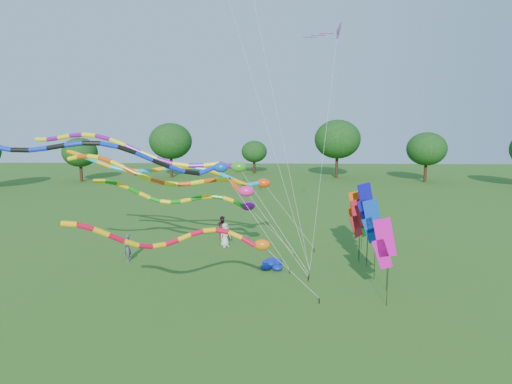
{
  "coord_description": "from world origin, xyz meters",
  "views": [
    {
      "loc": [
        0.27,
        -19.74,
        8.49
      ],
      "look_at": [
        -0.61,
        4.35,
        4.8
      ],
      "focal_mm": 30.0,
      "sensor_mm": 36.0,
      "label": 1
    }
  ],
  "objects_px": {
    "blue_nylon_heap": "(271,265)",
    "person_b": "(127,248)",
    "person_a": "(225,235)",
    "person_c": "(222,228)",
    "tube_kite_orange": "(179,178)",
    "tube_kite_red": "(197,239)"
  },
  "relations": [
    {
      "from": "tube_kite_red",
      "to": "person_b",
      "type": "xyz_separation_m",
      "value": [
        -5.91,
        8.05,
        -2.78
      ]
    },
    {
      "from": "person_c",
      "to": "person_a",
      "type": "bearing_deg",
      "value": 158.77
    },
    {
      "from": "person_b",
      "to": "person_c",
      "type": "relative_size",
      "value": 0.99
    },
    {
      "from": "blue_nylon_heap",
      "to": "person_c",
      "type": "height_order",
      "value": "person_c"
    },
    {
      "from": "tube_kite_orange",
      "to": "person_a",
      "type": "xyz_separation_m",
      "value": [
        2.01,
        5.43,
        -4.72
      ]
    },
    {
      "from": "tube_kite_orange",
      "to": "person_b",
      "type": "height_order",
      "value": "tube_kite_orange"
    },
    {
      "from": "tube_kite_red",
      "to": "person_a",
      "type": "relative_size",
      "value": 5.95
    },
    {
      "from": "person_a",
      "to": "person_b",
      "type": "distance_m",
      "value": 6.87
    },
    {
      "from": "tube_kite_red",
      "to": "tube_kite_orange",
      "type": "relative_size",
      "value": 0.73
    },
    {
      "from": "blue_nylon_heap",
      "to": "person_a",
      "type": "height_order",
      "value": "person_a"
    },
    {
      "from": "tube_kite_orange",
      "to": "person_b",
      "type": "bearing_deg",
      "value": 165.24
    },
    {
      "from": "person_a",
      "to": "person_c",
      "type": "relative_size",
      "value": 0.95
    },
    {
      "from": "person_a",
      "to": "person_c",
      "type": "height_order",
      "value": "person_c"
    },
    {
      "from": "tube_kite_orange",
      "to": "person_b",
      "type": "distance_m",
      "value": 6.32
    },
    {
      "from": "person_b",
      "to": "blue_nylon_heap",
      "type": "bearing_deg",
      "value": 57.37
    },
    {
      "from": "person_a",
      "to": "person_b",
      "type": "height_order",
      "value": "person_b"
    },
    {
      "from": "tube_kite_red",
      "to": "blue_nylon_heap",
      "type": "distance_m",
      "value": 8.47
    },
    {
      "from": "person_b",
      "to": "person_c",
      "type": "xyz_separation_m",
      "value": [
        5.41,
        5.65,
        0.01
      ]
    },
    {
      "from": "person_b",
      "to": "person_c",
      "type": "bearing_deg",
      "value": 110.05
    },
    {
      "from": "person_b",
      "to": "person_a",
      "type": "bearing_deg",
      "value": 95.52
    },
    {
      "from": "tube_kite_red",
      "to": "person_b",
      "type": "distance_m",
      "value": 10.36
    },
    {
      "from": "blue_nylon_heap",
      "to": "person_b",
      "type": "xyz_separation_m",
      "value": [
        -9.14,
        1.03,
        0.68
      ]
    }
  ]
}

